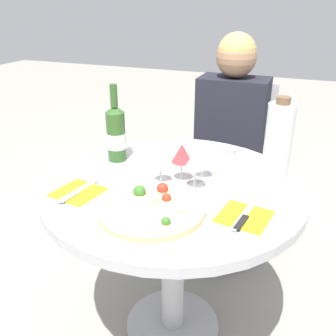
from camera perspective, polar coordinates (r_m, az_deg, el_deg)
ground_plane at (r=1.80m, az=0.70°, el=-22.94°), size 12.00×12.00×0.00m
dining_table at (r=1.43m, az=0.82°, el=-6.87°), size 0.95×0.95×0.71m
chair_behind_diner at (r=2.21m, az=9.55°, el=0.31°), size 0.41×0.41×0.90m
seated_diner at (r=2.04m, az=8.88°, el=1.60°), size 0.36×0.43×1.18m
pizza_large at (r=1.18m, az=-2.43°, el=-6.07°), size 0.34×0.34×0.05m
wine_bottle at (r=1.53m, az=-7.93°, el=5.22°), size 0.08×0.08×0.31m
tall_carafe at (r=1.34m, az=16.37°, el=3.27°), size 0.09×0.09×0.32m
sugar_shaker at (r=1.38m, az=8.77°, el=0.59°), size 0.07×0.07×0.13m
wine_glass_back_right at (r=1.36m, az=5.31°, el=2.65°), size 0.07×0.07×0.15m
wine_glass_front_left at (r=1.32m, az=-1.12°, el=2.12°), size 0.06×0.06×0.16m
wine_glass_front_right at (r=1.28m, az=4.16°, el=1.26°), size 0.07×0.07×0.15m
wine_glass_center at (r=1.34m, az=2.14°, el=2.16°), size 0.07×0.07×0.14m
place_setting_left at (r=1.33m, az=-13.64°, el=-3.60°), size 0.17×0.19×0.01m
place_setting_right at (r=1.18m, az=11.50°, el=-7.26°), size 0.17×0.19×0.01m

